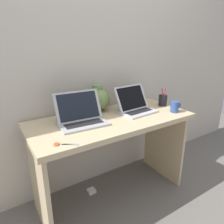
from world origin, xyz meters
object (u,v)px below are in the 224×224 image
at_px(laptop_left, 81,115).
at_px(laptop_right, 134,105).
at_px(pen_cup, 163,100).
at_px(scissors, 61,144).
at_px(coffee_mug, 175,107).
at_px(green_vase, 98,99).
at_px(power_brick, 91,191).

bearing_deg(laptop_left, laptop_right, -0.41).
bearing_deg(pen_cup, scissors, -167.48).
xyz_separation_m(laptop_right, scissors, (-0.75, -0.25, -0.05)).
xyz_separation_m(coffee_mug, pen_cup, (0.05, 0.19, 0.01)).
xyz_separation_m(green_vase, coffee_mug, (0.54, -0.40, -0.05)).
xyz_separation_m(scissors, power_brick, (0.35, 0.34, -0.74)).
bearing_deg(power_brick, laptop_right, -12.85).
height_order(coffee_mug, pen_cup, pen_cup).
distance_m(coffee_mug, power_brick, 1.08).
bearing_deg(scissors, green_vase, 42.42).
height_order(laptop_left, scissors, laptop_left).
distance_m(green_vase, pen_cup, 0.62).
xyz_separation_m(pen_cup, power_brick, (-0.73, 0.10, -0.79)).
relative_size(coffee_mug, pen_cup, 0.61).
bearing_deg(laptop_right, laptop_left, 179.59).
height_order(pen_cup, power_brick, pen_cup).
relative_size(green_vase, coffee_mug, 2.07).
bearing_deg(green_vase, scissors, -137.58).
height_order(laptop_left, pen_cup, laptop_left).
relative_size(pen_cup, scissors, 1.32).
xyz_separation_m(laptop_right, coffee_mug, (0.29, -0.20, -0.01)).
bearing_deg(scissors, coffee_mug, 2.80).
xyz_separation_m(laptop_left, green_vase, (0.25, 0.20, 0.04)).
distance_m(laptop_right, power_brick, 0.89).
bearing_deg(green_vase, pen_cup, -20.01).
bearing_deg(laptop_right, pen_cup, -2.29).
xyz_separation_m(laptop_left, pen_cup, (0.84, -0.02, -0.01)).
xyz_separation_m(coffee_mug, power_brick, (-0.68, 0.29, -0.78)).
height_order(laptop_right, green_vase, green_vase).
distance_m(pen_cup, power_brick, 1.08).
relative_size(laptop_right, pen_cup, 1.86).
bearing_deg(scissors, laptop_left, 46.44).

